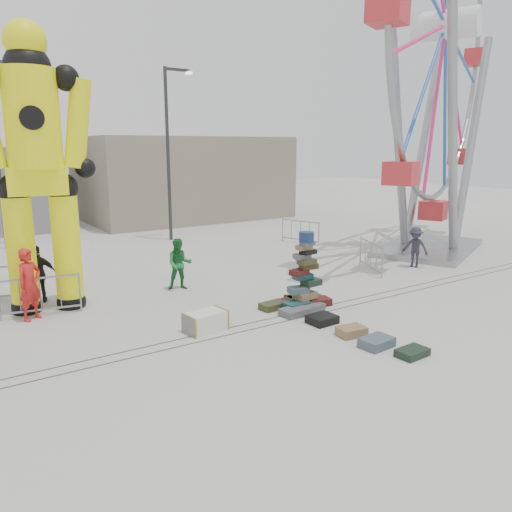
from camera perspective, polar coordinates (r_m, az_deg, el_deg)
ground at (r=12.28m, az=2.50°, el=-8.88°), size 90.00×90.00×0.00m
track_line_near at (r=12.73m, az=0.90°, el=-8.05°), size 40.00×0.04×0.01m
track_line_far at (r=13.05m, az=-0.10°, el=-7.54°), size 40.00×0.04×0.01m
building_right at (r=32.36m, az=-8.40°, el=8.85°), size 12.00×8.00×5.00m
lamp_post_right at (r=24.31m, az=-9.85°, el=12.33°), size 1.41×0.25×8.00m
suitcase_tower at (r=14.21m, az=5.54°, el=-3.38°), size 1.50×1.34×2.15m
crash_test_dummy at (r=14.48m, az=-23.83°, el=10.01°), size 3.11×1.36×7.80m
ferris_wheel at (r=22.98m, az=20.61°, el=20.58°), size 12.95×5.79×16.26m
steamer_trunk at (r=12.45m, az=-5.79°, el=-7.46°), size 1.08×0.71×0.48m
row_case_0 at (r=14.05m, az=2.01°, el=-5.68°), size 0.82×0.52×0.19m
row_case_1 at (r=13.56m, az=4.45°, el=-6.37°), size 0.79×0.56×0.19m
row_case_2 at (r=13.05m, az=7.56°, el=-7.18°), size 0.73×0.62×0.21m
row_case_3 at (r=12.35m, az=10.86°, el=-8.44°), size 0.72×0.54×0.22m
row_case_4 at (r=11.81m, az=13.62°, el=-9.56°), size 0.80×0.60×0.22m
row_case_5 at (r=11.54m, az=17.42°, el=-10.47°), size 0.73×0.49×0.17m
barricade_dummy_c at (r=14.52m, az=-23.40°, el=-4.25°), size 1.99×0.45×1.10m
barricade_wheel_front at (r=18.51m, az=12.99°, el=-0.07°), size 0.90×1.87×1.10m
barricade_wheel_back at (r=23.42m, az=5.08°, el=2.79°), size 0.74×1.93×1.10m
pedestrian_red at (r=14.22m, az=-24.45°, el=-2.98°), size 0.83×0.76×1.91m
pedestrian_green at (r=15.92m, az=-8.74°, el=-0.92°), size 0.97×0.88×1.64m
pedestrian_black at (r=15.72m, az=-23.62°, el=-1.92°), size 1.06×0.63×1.69m
pedestrian_grey at (r=19.57m, az=17.72°, el=0.96°), size 0.89×1.13×1.53m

